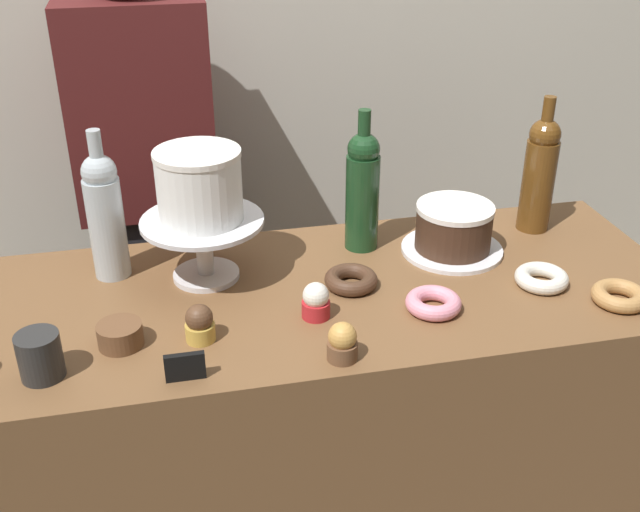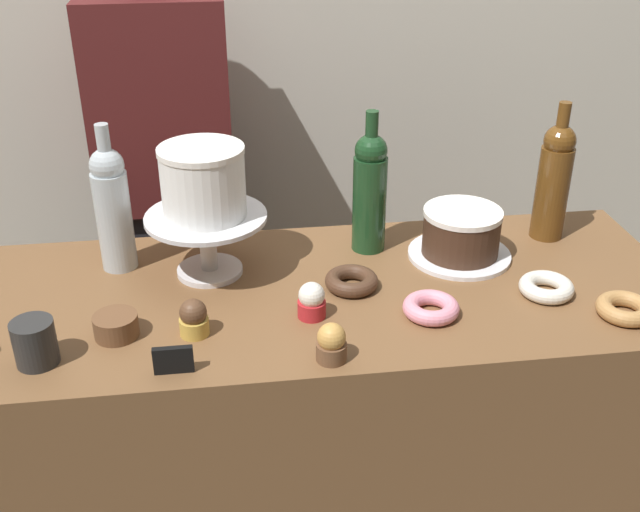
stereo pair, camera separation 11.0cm
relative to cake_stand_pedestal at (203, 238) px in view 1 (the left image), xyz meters
The scene contains 20 objects.
back_wall 0.85m from the cake_stand_pedestal, 73.53° to the left, with size 6.00×0.05×2.60m.
display_counter 0.60m from the cake_stand_pedestal, 24.72° to the right, with size 1.54×0.59×0.90m.
cake_stand_pedestal is the anchor object (origin of this frame).
white_layer_cake 0.12m from the cake_stand_pedestal, ahead, with size 0.18×0.18×0.15m.
silver_serving_platter 0.57m from the cake_stand_pedestal, ahead, with size 0.23×0.23×0.01m.
chocolate_round_cake 0.56m from the cake_stand_pedestal, ahead, with size 0.17×0.17×0.10m.
wine_bottle_amber 0.80m from the cake_stand_pedestal, ahead, with size 0.08×0.08×0.33m.
wine_bottle_clear 0.21m from the cake_stand_pedestal, 163.78° to the left, with size 0.08×0.08×0.33m.
wine_bottle_green 0.37m from the cake_stand_pedestal, 10.69° to the left, with size 0.08×0.08×0.33m.
cupcake_caramel 0.41m from the cake_stand_pedestal, 58.53° to the right, with size 0.06×0.06×0.07m.
cupcake_chocolate 0.24m from the cake_stand_pedestal, 97.45° to the right, with size 0.06×0.06×0.07m.
cupcake_vanilla 0.29m from the cake_stand_pedestal, 45.83° to the right, with size 0.06×0.06×0.07m.
donut_sugar 0.72m from the cake_stand_pedestal, 15.04° to the right, with size 0.11×0.11×0.03m.
donut_maple 0.86m from the cake_stand_pedestal, 19.40° to the right, with size 0.11×0.11×0.03m.
donut_pink 0.49m from the cake_stand_pedestal, 28.05° to the right, with size 0.11×0.11×0.03m.
donut_chocolate 0.32m from the cake_stand_pedestal, 19.39° to the right, with size 0.11×0.11×0.03m.
cookie_stack 0.29m from the cake_stand_pedestal, 128.74° to the right, with size 0.08×0.08×0.04m.
price_sign_chalkboard 0.36m from the cake_stand_pedestal, 100.59° to the right, with size 0.07×0.01×0.05m.
coffee_cup_ceramic 0.42m from the cake_stand_pedestal, 136.97° to the right, with size 0.08×0.08×0.08m.
barista_figure 0.56m from the cake_stand_pedestal, 101.97° to the left, with size 0.36×0.22×1.60m.
Camera 1 is at (-0.29, -1.33, 1.72)m, focal length 42.72 mm.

